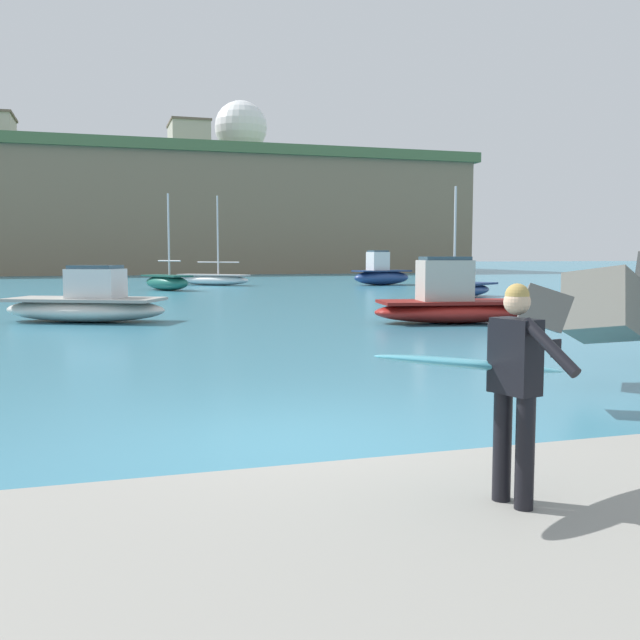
% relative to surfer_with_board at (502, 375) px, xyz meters
% --- Properties ---
extents(ground_plane, '(400.00, 400.00, 0.00)m').
position_rel_surfer_with_board_xyz_m(ground_plane, '(-0.81, 3.28, -1.28)').
color(ground_plane, teal).
extents(walkway_path, '(48.00, 4.40, 0.24)m').
position_rel_surfer_with_board_xyz_m(walkway_path, '(-0.81, -0.72, -1.16)').
color(walkway_path, gray).
rests_on(walkway_path, ground).
extents(breakwater_jetty, '(32.05, 7.83, 2.90)m').
position_rel_surfer_with_board_xyz_m(breakwater_jetty, '(3.26, 4.93, 0.25)').
color(breakwater_jetty, slate).
rests_on(breakwater_jetty, ground).
extents(surfer_with_board, '(2.11, 1.37, 1.78)m').
position_rel_surfer_with_board_xyz_m(surfer_with_board, '(0.00, 0.00, 0.00)').
color(surfer_with_board, black).
rests_on(surfer_with_board, walkway_path).
extents(boat_near_left, '(5.86, 4.87, 5.72)m').
position_rel_surfer_with_board_xyz_m(boat_near_left, '(14.76, 28.67, -0.85)').
color(boat_near_left, navy).
rests_on(boat_near_left, ground).
extents(boat_near_centre, '(5.74, 2.90, 2.17)m').
position_rel_surfer_with_board_xyz_m(boat_near_centre, '(7.99, 16.16, -0.63)').
color(boat_near_centre, maroon).
rests_on(boat_near_centre, ground).
extents(boat_near_right, '(3.28, 4.36, 6.01)m').
position_rel_surfer_with_board_xyz_m(boat_near_right, '(0.87, 40.83, -0.73)').
color(boat_near_right, '#1E6656').
rests_on(boat_near_right, ground).
extents(boat_mid_left, '(5.91, 4.30, 1.89)m').
position_rel_surfer_with_board_xyz_m(boat_mid_left, '(-3.54, 20.08, -0.69)').
color(boat_mid_left, beige).
rests_on(boat_mid_left, ground).
extents(boat_mid_centre, '(4.73, 2.64, 2.54)m').
position_rel_surfer_with_board_xyz_m(boat_mid_centre, '(16.68, 44.28, -0.48)').
color(boat_mid_centre, navy).
rests_on(boat_mid_centre, ground).
extents(boat_far_centre, '(5.46, 5.13, 6.47)m').
position_rel_surfer_with_board_xyz_m(boat_far_centre, '(4.75, 47.37, -0.81)').
color(boat_far_centre, white).
rests_on(boat_far_centre, ground).
extents(mooring_buoy_inner, '(0.44, 0.44, 0.44)m').
position_rel_surfer_with_board_xyz_m(mooring_buoy_inner, '(14.77, 30.56, -1.06)').
color(mooring_buoy_inner, silver).
rests_on(mooring_buoy_inner, ground).
extents(mooring_buoy_middle, '(0.44, 0.44, 0.44)m').
position_rel_surfer_with_board_xyz_m(mooring_buoy_middle, '(10.48, 17.55, -1.06)').
color(mooring_buoy_middle, silver).
rests_on(mooring_buoy_middle, ground).
extents(headland_bluff, '(80.39, 45.38, 14.76)m').
position_rel_surfer_with_board_xyz_m(headland_bluff, '(1.84, 97.53, 6.12)').
color(headland_bluff, '#847056').
rests_on(headland_bluff, ground).
extents(radar_dome, '(7.90, 7.90, 10.60)m').
position_rel_surfer_with_board_xyz_m(radar_dome, '(17.72, 104.19, 19.19)').
color(radar_dome, silver).
rests_on(radar_dome, headland_bluff).
extents(station_building_east, '(5.55, 8.39, 6.33)m').
position_rel_surfer_with_board_xyz_m(station_building_east, '(9.44, 100.56, 16.66)').
color(station_building_east, '#B2ADA3').
rests_on(station_building_east, headland_bluff).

